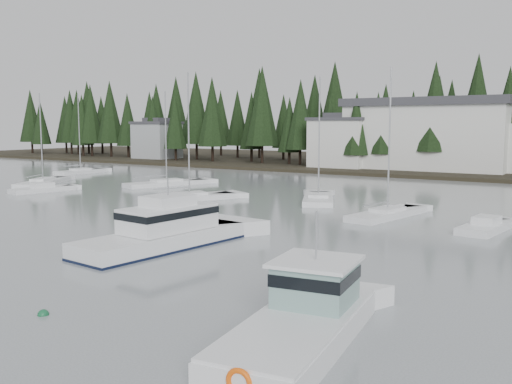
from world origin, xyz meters
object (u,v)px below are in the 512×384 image
(sailboat_4, at_px, (81,173))
(sailboat_8, at_px, (387,216))
(sailboat_1, at_px, (318,201))
(sailboat_3, at_px, (43,184))
(house_far_west, at_px, (157,139))
(harbor_inn, at_px, (441,135))
(sailboat_0, at_px, (190,199))
(sailboat_9, at_px, (167,185))
(house_west, at_px, (341,141))
(lobster_boat_teal, at_px, (303,324))
(runabout_0, at_px, (43,191))
(cabin_cruiser_center, at_px, (164,235))
(runabout_1, at_px, (486,229))

(sailboat_4, bearing_deg, sailboat_8, -106.61)
(sailboat_1, xyz_separation_m, sailboat_3, (-35.92, -4.15, -0.01))
(house_far_west, bearing_deg, harbor_inn, 1.35)
(sailboat_8, bearing_deg, harbor_inn, 19.85)
(sailboat_0, xyz_separation_m, sailboat_4, (-33.83, 15.15, 0.01))
(sailboat_1, height_order, sailboat_3, sailboat_1)
(sailboat_1, relative_size, sailboat_3, 1.05)
(harbor_inn, distance_m, sailboat_9, 43.74)
(sailboat_1, bearing_deg, house_west, -4.32)
(house_west, bearing_deg, lobster_boat_teal, -66.53)
(sailboat_1, relative_size, runabout_0, 1.72)
(sailboat_4, bearing_deg, lobster_boat_teal, -125.85)
(sailboat_9, distance_m, runabout_0, 14.24)
(sailboat_4, bearing_deg, runabout_0, -140.91)
(house_west, bearing_deg, sailboat_0, -85.66)
(cabin_cruiser_center, bearing_deg, house_far_west, 48.58)
(harbor_inn, xyz_separation_m, runabout_1, (15.98, -47.39, -5.64))
(harbor_inn, relative_size, sailboat_9, 2.49)
(house_west, bearing_deg, sailboat_9, -103.00)
(house_far_west, relative_size, sailboat_1, 0.69)
(harbor_inn, bearing_deg, house_far_west, -178.65)
(sailboat_4, bearing_deg, cabin_cruiser_center, -126.65)
(harbor_inn, relative_size, runabout_0, 4.11)
(sailboat_1, height_order, sailboat_8, sailboat_1)
(house_west, distance_m, lobster_boat_teal, 75.28)
(sailboat_8, bearing_deg, runabout_0, 105.60)
(cabin_cruiser_center, height_order, sailboat_3, sailboat_3)
(runabout_1, bearing_deg, house_far_west, 65.06)
(house_far_west, xyz_separation_m, runabout_0, (27.23, -47.94, -4.27))
(sailboat_4, distance_m, sailboat_9, 23.67)
(sailboat_3, bearing_deg, sailboat_1, -111.48)
(sailboat_3, height_order, sailboat_9, sailboat_9)
(lobster_boat_teal, distance_m, runabout_1, 24.93)
(sailboat_3, bearing_deg, sailboat_4, 5.80)
(sailboat_0, relative_size, sailboat_1, 1.04)
(house_west, relative_size, sailboat_8, 0.77)
(sailboat_4, bearing_deg, house_far_west, 19.82)
(house_far_west, distance_m, runabout_1, 86.43)
(house_far_west, bearing_deg, sailboat_3, -64.52)
(sailboat_1, xyz_separation_m, sailboat_8, (8.84, -5.39, 0.01))
(sailboat_9, bearing_deg, cabin_cruiser_center, -118.86)
(sailboat_0, bearing_deg, sailboat_8, -62.25)
(house_far_west, height_order, sailboat_1, sailboat_1)
(house_west, height_order, runabout_0, house_west)
(sailboat_0, bearing_deg, harbor_inn, 11.83)
(runabout_0, bearing_deg, sailboat_8, -73.31)
(house_west, xyz_separation_m, sailboat_9, (-7.75, -33.56, -4.60))
(lobster_boat_teal, distance_m, sailboat_9, 51.70)
(runabout_0, bearing_deg, sailboat_9, -18.77)
(harbor_inn, xyz_separation_m, sailboat_1, (-0.72, -39.98, -5.71))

